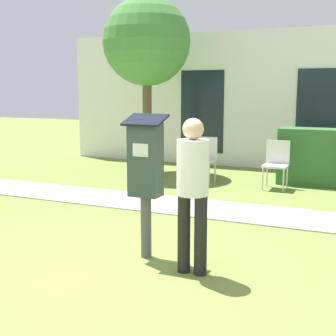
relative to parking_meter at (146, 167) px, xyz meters
The scene contains 9 objects.
ground_plane 1.19m from the parking_meter, 112.49° to the right, with size 40.00×40.00×0.00m, color olive.
sidewalk 2.48m from the parking_meter, 96.03° to the left, with size 12.00×1.10×0.02m.
building_facade 6.55m from the parking_meter, 92.10° to the left, with size 10.00×0.26×3.20m.
parking_meter is the anchor object (origin of this frame).
person_standing 0.68m from the parking_meter, 20.06° to the right, with size 0.32×0.32×1.58m.
outdoor_chair_left 4.45m from the parking_meter, 100.90° to the left, with size 0.44×0.44×0.90m.
outdoor_chair_middle 4.35m from the parking_meter, 81.89° to the left, with size 0.44×0.44×0.90m.
hedge_row 5.16m from the parking_meter, 73.41° to the left, with size 1.85×0.60×1.10m.
tree 5.68m from the parking_meter, 116.08° to the left, with size 1.90×1.90×3.82m.
Camera 1 is at (2.48, -3.90, 1.86)m, focal length 50.00 mm.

